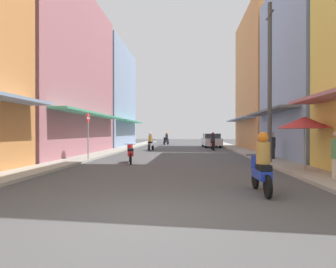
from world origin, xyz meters
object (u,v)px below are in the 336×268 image
motorbike_maroon (213,142)px  pedestrian_crossing (272,147)px  parked_car (211,140)px  motorbike_red (130,153)px  vendor_umbrella (304,123)px  motorbike_blue (261,166)px  motorbike_black (166,139)px  street_sign_no_entry (88,130)px  motorbike_silver (151,142)px  utility_pole (270,82)px

motorbike_maroon → pedestrian_crossing: bearing=-75.9°
parked_car → pedestrian_crossing: (2.19, -15.03, 0.04)m
motorbike_red → vendor_umbrella: (7.45, -3.24, 1.45)m
pedestrian_crossing → vendor_umbrella: vendor_umbrella is taller
motorbike_maroon → parked_car: 5.20m
motorbike_red → motorbike_blue: size_ratio=0.98×
motorbike_black → pedestrian_crossing: 22.43m
motorbike_maroon → pedestrian_crossing: size_ratio=1.16×
vendor_umbrella → street_sign_no_entry: size_ratio=0.82×
parked_car → motorbike_red: bearing=-107.9°
parked_car → pedestrian_crossing: 15.19m
motorbike_silver → vendor_umbrella: vendor_umbrella is taller
pedestrian_crossing → street_sign_no_entry: (-10.06, -0.79, 0.94)m
motorbike_silver → motorbike_blue: bearing=-74.1°
pedestrian_crossing → utility_pole: 3.83m
motorbike_blue → motorbike_maroon: (0.26, 18.77, 0.00)m
parked_car → vendor_umbrella: vendor_umbrella is taller
motorbike_blue → pedestrian_crossing: bearing=73.0°
motorbike_red → vendor_umbrella: size_ratio=0.82×
motorbike_silver → pedestrian_crossing: motorbike_silver is taller
motorbike_maroon → pedestrian_crossing: motorbike_maroon is taller
vendor_umbrella → motorbike_black: bearing=105.7°
motorbike_silver → utility_pole: 13.72m
motorbike_black → motorbike_silver: bearing=-92.2°
motorbike_red → motorbike_black: 22.79m
pedestrian_crossing → utility_pole: size_ratio=0.20×
motorbike_maroon → motorbike_blue: bearing=-90.8°
motorbike_maroon → vendor_umbrella: (2.35, -14.70, 1.24)m
motorbike_red → motorbike_black: size_ratio=1.01×
vendor_umbrella → street_sign_no_entry: bearing=157.8°
motorbike_silver → motorbike_blue: size_ratio=1.00×
motorbike_maroon → utility_pole: size_ratio=0.23×
utility_pole → vendor_umbrella: bearing=-79.4°
motorbike_silver → motorbike_blue: (5.16, -18.16, 0.00)m
vendor_umbrella → motorbike_silver: bearing=118.9°
motorbike_red → pedestrian_crossing: size_ratio=1.14×
motorbike_silver → utility_pole: (7.23, -11.19, 3.30)m
motorbike_silver → utility_pole: size_ratio=0.23×
motorbike_blue → motorbike_black: 30.46m
parked_car → utility_pole: size_ratio=0.54×
motorbike_red → vendor_umbrella: 8.25m
motorbike_blue → utility_pole: size_ratio=0.23×
motorbike_red → street_sign_no_entry: bearing=161.6°
motorbike_black → street_sign_no_entry: bearing=-96.8°
motorbike_blue → parked_car: bearing=88.7°
motorbike_red → motorbike_silver: bearing=91.7°
motorbike_black → utility_pole: size_ratio=0.22×
motorbike_maroon → vendor_umbrella: size_ratio=0.83×
pedestrian_crossing → motorbike_maroon: bearing=104.1°
vendor_umbrella → utility_pole: utility_pole is taller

